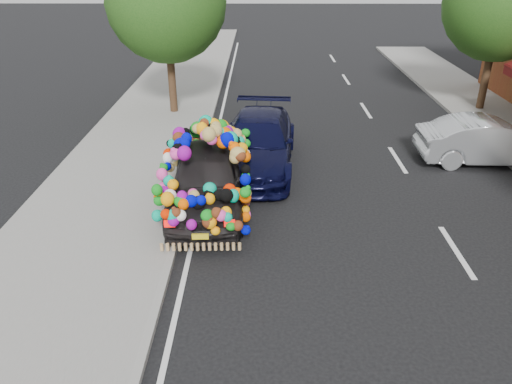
{
  "coord_description": "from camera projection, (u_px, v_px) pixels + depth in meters",
  "views": [
    {
      "loc": [
        -0.55,
        -8.86,
        5.77
      ],
      "look_at": [
        -0.62,
        0.84,
        0.96
      ],
      "focal_mm": 35.0,
      "sensor_mm": 36.0,
      "label": 1
    }
  ],
  "objects": [
    {
      "name": "kerb",
      "position": [
        174.0,
        248.0,
        10.49
      ],
      "size": [
        0.15,
        60.0,
        0.13
      ],
      "primitive_type": "cube",
      "color": "gray",
      "rests_on": "ground"
    },
    {
      "name": "lane_markings",
      "position": [
        456.0,
        251.0,
        10.47
      ],
      "size": [
        6.0,
        50.0,
        0.01
      ],
      "primitive_type": null,
      "color": "silver",
      "rests_on": "ground"
    },
    {
      "name": "navy_sedan",
      "position": [
        258.0,
        143.0,
        14.21
      ],
      "size": [
        2.44,
        5.17,
        1.46
      ],
      "primitive_type": "imported",
      "rotation": [
        0.0,
        0.0,
        -0.08
      ],
      "color": "black",
      "rests_on": "ground"
    },
    {
      "name": "plush_art_car",
      "position": [
        207.0,
        165.0,
        11.81
      ],
      "size": [
        2.24,
        4.64,
        2.14
      ],
      "rotation": [
        0.0,
        0.0,
        0.03
      ],
      "color": "black",
      "rests_on": "ground"
    },
    {
      "name": "tree_near_sidewalk",
      "position": [
        166.0,
        2.0,
        17.25
      ],
      "size": [
        4.2,
        4.2,
        6.13
      ],
      "color": "#332114",
      "rests_on": "ground"
    },
    {
      "name": "ground",
      "position": [
        285.0,
        251.0,
        10.5
      ],
      "size": [
        100.0,
        100.0,
        0.0
      ],
      "primitive_type": "plane",
      "color": "black",
      "rests_on": "ground"
    },
    {
      "name": "tree_far_b",
      "position": [
        501.0,
        5.0,
        17.68
      ],
      "size": [
        4.0,
        4.0,
        5.9
      ],
      "color": "#332114",
      "rests_on": "ground"
    },
    {
      "name": "sidewalk",
      "position": [
        81.0,
        248.0,
        10.5
      ],
      "size": [
        4.0,
        60.0,
        0.12
      ],
      "primitive_type": "cube",
      "color": "gray",
      "rests_on": "ground"
    },
    {
      "name": "silver_hatchback",
      "position": [
        489.0,
        141.0,
        14.5
      ],
      "size": [
        4.08,
        1.49,
        1.34
      ],
      "primitive_type": "imported",
      "rotation": [
        0.0,
        0.0,
        1.55
      ],
      "color": "#B0B3B7",
      "rests_on": "ground"
    }
  ]
}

